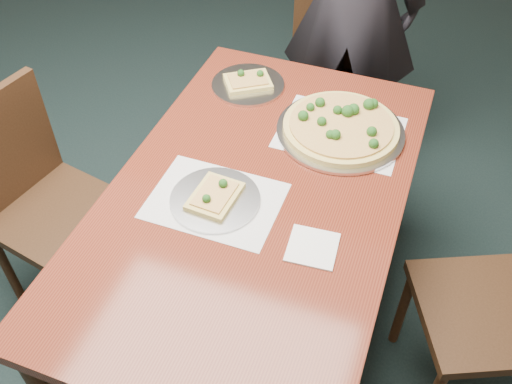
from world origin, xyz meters
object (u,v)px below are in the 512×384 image
(slice_plate_far, at_px, (248,83))
(pizza_pan, at_px, (341,127))
(dining_table, at_px, (256,212))
(diner, at_px, (354,0))
(slice_plate_near, at_px, (215,198))
(chair_left, at_px, (38,195))
(chair_far, at_px, (330,69))

(slice_plate_far, bearing_deg, pizza_pan, -20.50)
(dining_table, xyz_separation_m, diner, (0.03, 1.14, 0.20))
(slice_plate_near, bearing_deg, slice_plate_far, 101.56)
(dining_table, bearing_deg, pizza_pan, 65.29)
(diner, distance_m, slice_plate_far, 0.67)
(diner, relative_size, slice_plate_near, 6.13)
(chair_left, xyz_separation_m, diner, (0.86, 1.22, 0.34))
(dining_table, relative_size, slice_plate_near, 5.36)
(chair_left, distance_m, slice_plate_near, 0.77)
(chair_far, bearing_deg, diner, 24.36)
(pizza_pan, height_order, slice_plate_far, pizza_pan)
(diner, xyz_separation_m, slice_plate_near, (-0.13, -1.22, -0.09))
(dining_table, bearing_deg, diner, 88.57)
(slice_plate_near, height_order, slice_plate_far, slice_plate_near)
(pizza_pan, height_order, slice_plate_near, pizza_pan)
(diner, bearing_deg, pizza_pan, 94.73)
(slice_plate_far, bearing_deg, chair_left, -134.74)
(chair_left, distance_m, pizza_pan, 1.14)
(diner, bearing_deg, slice_plate_far, 60.79)
(pizza_pan, bearing_deg, dining_table, -114.71)
(dining_table, xyz_separation_m, chair_left, (-0.83, -0.08, -0.14))
(chair_left, relative_size, pizza_pan, 2.04)
(dining_table, distance_m, chair_left, 0.85)
(chair_left, bearing_deg, slice_plate_near, -79.40)
(chair_left, height_order, diner, diner)
(dining_table, height_order, chair_left, chair_left)
(pizza_pan, xyz_separation_m, slice_plate_near, (-0.28, -0.46, -0.01))
(chair_left, bearing_deg, dining_table, -73.90)
(chair_far, xyz_separation_m, pizza_pan, (0.21, -0.72, 0.26))
(slice_plate_far, bearing_deg, dining_table, -66.57)
(chair_left, relative_size, slice_plate_near, 3.25)
(dining_table, relative_size, slice_plate_far, 5.36)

